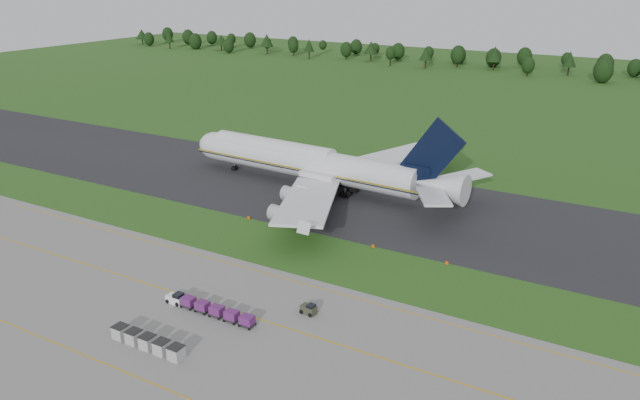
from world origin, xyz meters
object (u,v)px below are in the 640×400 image
Objects in this scene: uld_row at (148,342)px; edge_markers at (340,239)px; baggage_train at (208,308)px; aircraft at (312,163)px; utility_cart at (309,310)px.

uld_row reaches higher than edge_markers.
aircraft is at bearing 105.65° from baggage_train.
utility_cart is 0.20× the size of uld_row.
uld_row is at bearing -96.94° from edge_markers.
edge_markers is at bearing 108.49° from utility_cart.
baggage_train reaches higher than utility_cart.
baggage_train is at bearing -97.20° from edge_markers.
utility_cart reaches higher than edge_markers.
uld_row is 42.65m from edge_markers.
utility_cart is at bearing -59.94° from aircraft.
uld_row is (14.19, -65.29, -4.58)m from aircraft.
aircraft reaches higher than edge_markers.
baggage_train is 6.56× the size of utility_cart.
aircraft is 30.48m from edge_markers.
utility_cart is at bearing -71.51° from edge_markers.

